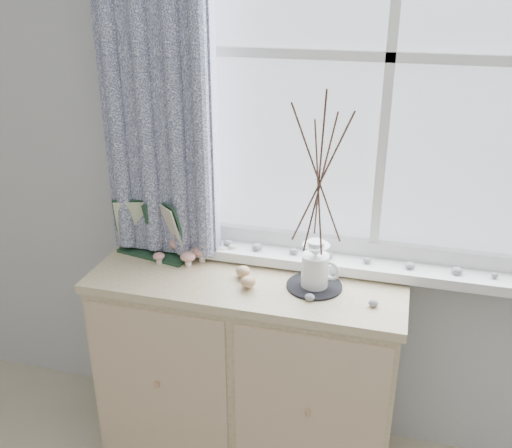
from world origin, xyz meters
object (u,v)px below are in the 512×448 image
(botanical_book, at_px, (149,231))
(twig_pitcher, at_px, (319,176))
(sideboard, at_px, (247,369))
(toadstool_cluster, at_px, (185,249))

(botanical_book, distance_m, twig_pitcher, 0.75)
(sideboard, distance_m, twig_pitcher, 0.90)
(toadstool_cluster, height_order, twig_pitcher, twig_pitcher)
(toadstool_cluster, bearing_deg, botanical_book, -170.20)
(botanical_book, relative_size, twig_pitcher, 0.47)
(toadstool_cluster, distance_m, twig_pitcher, 0.67)
(botanical_book, bearing_deg, twig_pitcher, 6.39)
(botanical_book, bearing_deg, toadstool_cluster, 20.78)
(toadstool_cluster, xyz_separation_m, twig_pitcher, (0.54, -0.08, 0.38))
(sideboard, xyz_separation_m, toadstool_cluster, (-0.28, 0.08, 0.47))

